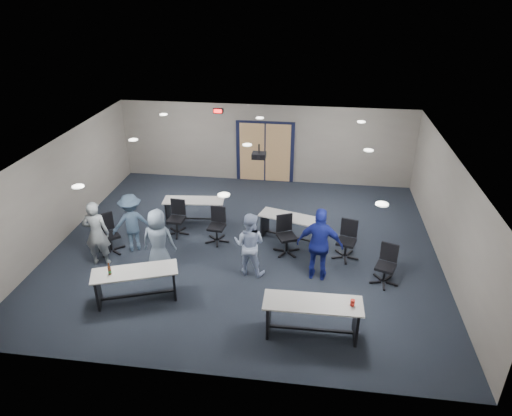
# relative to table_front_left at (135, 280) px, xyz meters

# --- Properties ---
(floor) EXTENTS (10.00, 10.00, 0.00)m
(floor) POSITION_rel_table_front_left_xyz_m (2.03, 2.57, -0.51)
(floor) COLOR black
(floor) RESTS_ON ground
(back_wall) EXTENTS (10.00, 0.04, 2.70)m
(back_wall) POSITION_rel_table_front_left_xyz_m (2.03, 7.07, 0.84)
(back_wall) COLOR slate
(back_wall) RESTS_ON floor
(front_wall) EXTENTS (10.00, 0.04, 2.70)m
(front_wall) POSITION_rel_table_front_left_xyz_m (2.03, -1.93, 0.84)
(front_wall) COLOR slate
(front_wall) RESTS_ON floor
(left_wall) EXTENTS (0.04, 9.00, 2.70)m
(left_wall) POSITION_rel_table_front_left_xyz_m (-2.97, 2.57, 0.84)
(left_wall) COLOR slate
(left_wall) RESTS_ON floor
(right_wall) EXTENTS (0.04, 9.00, 2.70)m
(right_wall) POSITION_rel_table_front_left_xyz_m (7.03, 2.57, 0.84)
(right_wall) COLOR slate
(right_wall) RESTS_ON floor
(ceiling) EXTENTS (10.00, 9.00, 0.04)m
(ceiling) POSITION_rel_table_front_left_xyz_m (2.03, 2.57, 2.19)
(ceiling) COLOR white
(ceiling) RESTS_ON back_wall
(double_door) EXTENTS (2.00, 0.07, 2.20)m
(double_door) POSITION_rel_table_front_left_xyz_m (2.03, 7.03, 0.54)
(double_door) COLOR black
(double_door) RESTS_ON back_wall
(exit_sign) EXTENTS (0.32, 0.07, 0.18)m
(exit_sign) POSITION_rel_table_front_left_xyz_m (0.43, 7.01, 1.94)
(exit_sign) COLOR black
(exit_sign) RESTS_ON back_wall
(ceiling_projector) EXTENTS (0.35, 0.32, 0.37)m
(ceiling_projector) POSITION_rel_table_front_left_xyz_m (2.33, 3.06, 1.89)
(ceiling_projector) COLOR black
(ceiling_projector) RESTS_ON ceiling
(ceiling_can_lights) EXTENTS (6.24, 5.74, 0.02)m
(ceiling_can_lights) POSITION_rel_table_front_left_xyz_m (2.03, 2.82, 2.16)
(ceiling_can_lights) COLOR white
(ceiling_can_lights) RESTS_ON ceiling
(table_front_left) EXTENTS (1.93, 1.21, 1.02)m
(table_front_left) POSITION_rel_table_front_left_xyz_m (0.00, 0.00, 0.00)
(table_front_left) COLOR #BCB9B1
(table_front_left) RESTS_ON floor
(table_front_right) EXTENTS (1.95, 0.67, 0.92)m
(table_front_right) POSITION_rel_table_front_left_xyz_m (3.88, -0.60, 0.03)
(table_front_right) COLOR #BCB9B1
(table_front_right) RESTS_ON floor
(table_back_left) EXTENTS (1.79, 0.75, 0.70)m
(table_back_left) POSITION_rel_table_front_left_xyz_m (0.35, 3.72, -0.03)
(table_back_left) COLOR #BCB9B1
(table_back_left) RESTS_ON floor
(table_back_right) EXTENTS (1.83, 1.05, 0.70)m
(table_back_right) POSITION_rel_table_front_left_xyz_m (3.22, 3.05, -0.03)
(table_back_right) COLOR #BCB9B1
(table_back_right) RESTS_ON floor
(chair_back_a) EXTENTS (0.67, 0.67, 0.99)m
(chair_back_a) POSITION_rel_table_front_left_xyz_m (0.04, 2.94, -0.02)
(chair_back_a) COLOR black
(chair_back_a) RESTS_ON floor
(chair_back_b) EXTENTS (0.67, 0.67, 0.97)m
(chair_back_b) POSITION_rel_table_front_left_xyz_m (1.24, 2.68, -0.03)
(chair_back_b) COLOR black
(chair_back_b) RESTS_ON floor
(chair_back_c) EXTENTS (0.86, 0.86, 1.02)m
(chair_back_c) POSITION_rel_table_front_left_xyz_m (3.15, 2.38, -0.00)
(chair_back_c) COLOR black
(chair_back_c) RESTS_ON floor
(chair_back_d) EXTENTS (0.79, 0.79, 1.01)m
(chair_back_d) POSITION_rel_table_front_left_xyz_m (4.66, 2.34, -0.01)
(chair_back_d) COLOR black
(chair_back_d) RESTS_ON floor
(chair_loose_left) EXTENTS (0.91, 0.91, 1.02)m
(chair_loose_left) POSITION_rel_table_front_left_xyz_m (-1.41, 1.82, -0.00)
(chair_loose_left) COLOR black
(chair_loose_left) RESTS_ON floor
(chair_loose_right) EXTENTS (0.79, 0.79, 0.97)m
(chair_loose_right) POSITION_rel_table_front_left_xyz_m (5.52, 1.35, -0.03)
(chair_loose_right) COLOR black
(chair_loose_right) RESTS_ON floor
(person_gray) EXTENTS (0.67, 0.48, 1.72)m
(person_gray) POSITION_rel_table_front_left_xyz_m (-1.43, 1.26, 0.34)
(person_gray) COLOR gray
(person_gray) RESTS_ON floor
(person_plaid) EXTENTS (0.82, 0.55, 1.63)m
(person_plaid) POSITION_rel_table_front_left_xyz_m (0.16, 1.18, 0.30)
(person_plaid) COLOR slate
(person_plaid) RESTS_ON floor
(person_lightblue) EXTENTS (0.87, 0.73, 1.59)m
(person_lightblue) POSITION_rel_table_front_left_xyz_m (2.33, 1.37, 0.28)
(person_lightblue) COLOR #AEC0E7
(person_lightblue) RESTS_ON floor
(person_navy) EXTENTS (1.12, 0.57, 1.83)m
(person_navy) POSITION_rel_table_front_left_xyz_m (3.98, 1.37, 0.40)
(person_navy) COLOR navy
(person_navy) RESTS_ON floor
(person_back) EXTENTS (1.17, 0.98, 1.58)m
(person_back) POSITION_rel_table_front_left_xyz_m (-0.84, 2.03, 0.27)
(person_back) COLOR #374D64
(person_back) RESTS_ON floor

